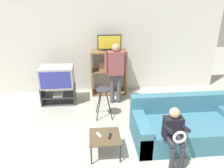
% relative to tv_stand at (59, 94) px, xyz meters
% --- Properties ---
extents(wall_back, '(6.40, 0.06, 2.60)m').
position_rel_tv_stand_xyz_m(wall_back, '(1.21, 0.74, 1.07)').
color(wall_back, silver).
rests_on(wall_back, ground_plane).
extents(tv_stand, '(0.83, 0.47, 0.46)m').
position_rel_tv_stand_xyz_m(tv_stand, '(0.00, 0.00, 0.00)').
color(tv_stand, '#38383D').
rests_on(tv_stand, ground_plane).
extents(television_main, '(0.79, 0.54, 0.49)m').
position_rel_tv_stand_xyz_m(television_main, '(0.00, -0.02, 0.48)').
color(television_main, '#9E9EA3').
rests_on(television_main, tv_stand).
extents(media_shelf, '(0.94, 0.42, 1.19)m').
position_rel_tv_stand_xyz_m(media_shelf, '(1.30, 0.45, 0.38)').
color(media_shelf, brown).
rests_on(media_shelf, ground_plane).
extents(television_flat, '(0.62, 0.20, 0.42)m').
position_rel_tv_stand_xyz_m(television_flat, '(1.33, 0.45, 1.17)').
color(television_flat, black).
rests_on(television_flat, media_shelf).
extents(folding_stool, '(0.37, 0.38, 0.68)m').
position_rel_tv_stand_xyz_m(folding_stool, '(1.09, -0.80, 0.31)').
color(folding_stool, black).
rests_on(folding_stool, ground_plane).
extents(snack_table, '(0.52, 0.52, 0.36)m').
position_rel_tv_stand_xyz_m(snack_table, '(1.04, -2.06, 0.10)').
color(snack_table, brown).
rests_on(snack_table, ground_plane).
extents(remote_control_black, '(0.07, 0.15, 0.02)m').
position_rel_tv_stand_xyz_m(remote_control_black, '(1.12, -2.08, 0.15)').
color(remote_control_black, black).
rests_on(remote_control_black, snack_table).
extents(remote_control_white, '(0.10, 0.14, 0.02)m').
position_rel_tv_stand_xyz_m(remote_control_white, '(0.94, -2.03, 0.15)').
color(remote_control_white, silver).
rests_on(remote_control_white, snack_table).
extents(couch, '(1.93, 1.00, 0.76)m').
position_rel_tv_stand_xyz_m(couch, '(2.55, -1.76, 0.03)').
color(couch, teal).
rests_on(couch, ground_plane).
extents(person_standing_adult, '(0.53, 0.20, 1.51)m').
position_rel_tv_stand_xyz_m(person_standing_adult, '(1.43, -0.14, 0.68)').
color(person_standing_adult, '#4C4C56').
rests_on(person_standing_adult, ground_plane).
extents(person_seated_child, '(0.33, 0.43, 0.94)m').
position_rel_tv_stand_xyz_m(person_seated_child, '(2.11, -2.33, 0.33)').
color(person_seated_child, '#2D2D38').
rests_on(person_seated_child, ground_plane).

